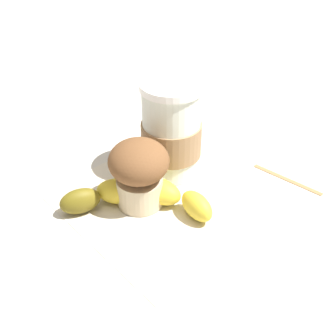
% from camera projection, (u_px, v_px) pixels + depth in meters
% --- Properties ---
extents(ground_plane, '(3.00, 3.00, 0.00)m').
position_uv_depth(ground_plane, '(168.00, 199.00, 0.65)').
color(ground_plane, beige).
extents(paper_napkin, '(0.32, 0.32, 0.00)m').
position_uv_depth(paper_napkin, '(168.00, 199.00, 0.65)').
color(paper_napkin, beige).
rests_on(paper_napkin, ground_plane).
extents(coffee_cup, '(0.09, 0.09, 0.14)m').
position_uv_depth(coffee_cup, '(171.00, 131.00, 0.66)').
color(coffee_cup, silver).
rests_on(coffee_cup, paper_napkin).
extents(muffin, '(0.08, 0.08, 0.10)m').
position_uv_depth(muffin, '(139.00, 171.00, 0.61)').
color(muffin, beige).
rests_on(muffin, paper_napkin).
extents(banana, '(0.13, 0.18, 0.04)m').
position_uv_depth(banana, '(139.00, 197.00, 0.62)').
color(banana, yellow).
rests_on(banana, paper_napkin).
extents(wooden_stirrer, '(0.10, 0.05, 0.00)m').
position_uv_depth(wooden_stirrer, '(287.00, 179.00, 0.68)').
color(wooden_stirrer, '#9E7547').
rests_on(wooden_stirrer, ground_plane).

